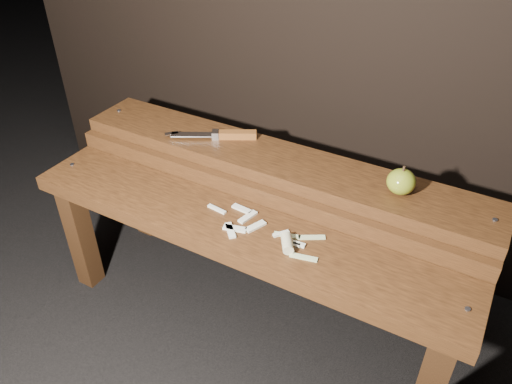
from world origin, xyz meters
The scene contains 6 objects.
ground centered at (0.00, 0.00, 0.00)m, with size 60.00×60.00×0.00m, color black.
bench_front_tier centered at (0.00, -0.06, 0.35)m, with size 1.20×0.20×0.42m.
bench_rear_tier centered at (0.00, 0.17, 0.41)m, with size 1.20×0.21×0.50m.
apple centered at (0.34, 0.17, 0.53)m, with size 0.07×0.07×0.08m.
knife centered at (-0.17, 0.19, 0.51)m, with size 0.24×0.14×0.02m.
apple_scraps centered at (0.10, -0.05, 0.43)m, with size 0.33×0.12×0.03m.
Camera 1 is at (0.52, -0.86, 1.21)m, focal length 35.00 mm.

